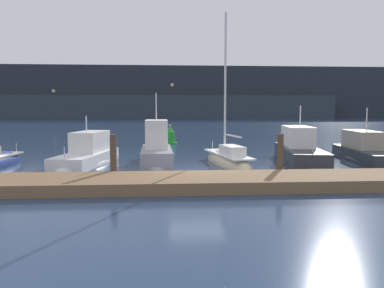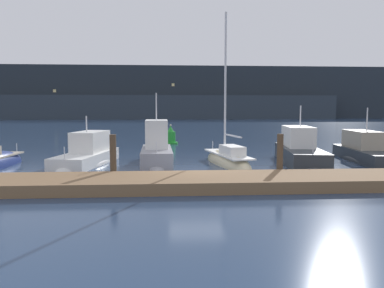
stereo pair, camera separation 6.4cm
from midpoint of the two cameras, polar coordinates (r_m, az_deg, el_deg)
ground_plane at (r=16.99m, az=0.65°, el=-5.07°), size 400.00×400.00×0.00m
dock at (r=14.79m, az=1.35°, el=-5.79°), size 46.36×2.80×0.45m
mooring_pile_2 at (r=16.38m, az=-12.00°, el=-2.06°), size 0.28×0.28×1.99m
mooring_pile_3 at (r=16.98m, az=13.17°, el=-1.83°), size 0.28×0.28×1.99m
motorboat_berth_4 at (r=21.62m, az=-15.77°, el=-2.19°), size 3.17×6.58×3.25m
motorboat_berth_5 at (r=21.23m, az=-5.50°, el=-1.57°), size 1.95×5.53×4.44m
sailboat_berth_6 at (r=20.95m, az=5.37°, el=-2.78°), size 2.52×6.16×9.12m
motorboat_berth_7 at (r=22.11m, az=15.95°, el=-1.89°), size 3.14×7.53×3.92m
motorboat_berth_8 at (r=24.31m, az=24.83°, el=-1.73°), size 2.77×7.29×3.80m
channel_buoy at (r=32.50m, az=-3.41°, el=1.08°), size 1.27×1.27×1.70m
hillside_backdrop at (r=113.87m, az=-5.26°, el=7.44°), size 240.00×23.00×15.08m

